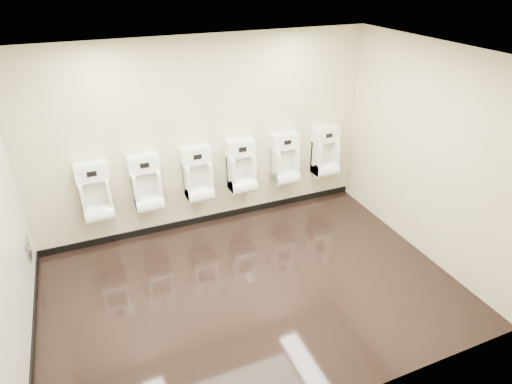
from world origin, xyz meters
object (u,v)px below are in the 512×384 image
(access_panel, at_px, (28,249))
(urinal_4, at_px, (285,163))
(urinal_0, at_px, (96,197))
(urinal_5, at_px, (325,156))
(urinal_1, at_px, (147,188))
(urinal_2, at_px, (198,178))
(urinal_3, at_px, (242,171))

(access_panel, bearing_deg, urinal_4, 6.27)
(urinal_0, height_order, urinal_4, same)
(access_panel, distance_m, urinal_5, 4.46)
(urinal_0, bearing_deg, access_panel, -155.46)
(access_panel, height_order, urinal_0, urinal_0)
(urinal_1, bearing_deg, urinal_4, 0.00)
(urinal_2, distance_m, urinal_3, 0.67)
(urinal_2, xyz_separation_m, urinal_4, (1.40, 0.00, 0.00))
(urinal_0, height_order, urinal_1, same)
(urinal_5, bearing_deg, urinal_3, 180.00)
(urinal_1, xyz_separation_m, urinal_5, (2.86, 0.00, 0.00))
(urinal_0, relative_size, urinal_3, 1.00)
(access_panel, bearing_deg, urinal_5, 5.25)
(urinal_3, bearing_deg, access_panel, -172.21)
(urinal_4, bearing_deg, urinal_2, 180.00)
(urinal_5, bearing_deg, urinal_2, 180.00)
(urinal_1, height_order, urinal_2, same)
(urinal_3, xyz_separation_m, urinal_5, (1.45, 0.00, 0.00))
(urinal_3, relative_size, urinal_5, 1.00)
(urinal_1, relative_size, urinal_5, 1.00)
(urinal_4, bearing_deg, urinal_3, 180.00)
(urinal_1, bearing_deg, urinal_3, 0.00)
(urinal_1, distance_m, urinal_5, 2.86)
(urinal_0, relative_size, urinal_4, 1.00)
(urinal_1, height_order, urinal_5, same)
(urinal_2, relative_size, urinal_5, 1.00)
(urinal_2, height_order, urinal_3, same)
(urinal_0, bearing_deg, urinal_3, 0.00)
(urinal_2, height_order, urinal_4, same)
(urinal_0, xyz_separation_m, urinal_4, (2.81, 0.00, 0.00))
(urinal_2, height_order, urinal_5, same)
(urinal_2, bearing_deg, urinal_4, 0.00)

